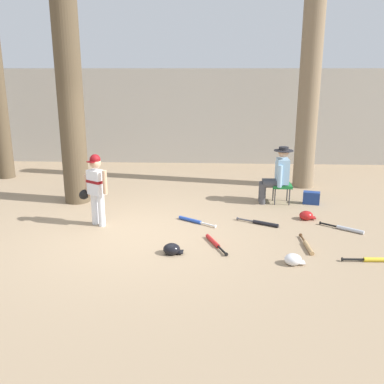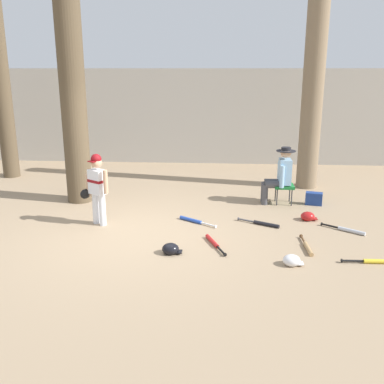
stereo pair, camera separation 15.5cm
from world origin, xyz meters
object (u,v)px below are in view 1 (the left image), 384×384
tree_behind_spectator (310,73)px  batting_helmet_black (172,249)px  handbag_beside_stool (311,198)px  bat_black_composite (262,223)px  young_ballplayer (96,185)px  folding_stool (282,186)px  bat_red_barrel (214,242)px  bat_wood_tan (308,246)px  bat_yellow_trainer (376,260)px  batting_helmet_red (306,216)px  batting_helmet_white (293,260)px  seated_spectator (278,173)px  bat_blue_youth (193,221)px  bat_aluminum_silver (347,229)px  tree_near_player (69,85)px

tree_behind_spectator → batting_helmet_black: bearing=-123.8°
handbag_beside_stool → bat_black_composite: (-1.17, -1.35, -0.10)m
young_ballplayer → folding_stool: (3.53, 1.53, -0.38)m
bat_red_barrel → bat_wood_tan: bearing=-3.4°
bat_black_composite → batting_helmet_black: size_ratio=2.41×
young_ballplayer → handbag_beside_stool: bearing=19.7°
bat_wood_tan → batting_helmet_black: 2.15m
bat_yellow_trainer → batting_helmet_red: 1.96m
batting_helmet_white → batting_helmet_black: bearing=170.9°
bat_red_barrel → batting_helmet_white: 1.34m
young_ballplayer → batting_helmet_red: young_ballplayer is taller
bat_yellow_trainer → batting_helmet_red: size_ratio=2.62×
tree_behind_spectator → young_ballplayer: tree_behind_spectator is taller
bat_black_composite → batting_helmet_red: bearing=21.5°
bat_red_barrel → batting_helmet_black: size_ratio=2.53×
handbag_beside_stool → bat_yellow_trainer: (0.33, -2.86, -0.10)m
handbag_beside_stool → tree_behind_spectator: bearing=86.0°
seated_spectator → batting_helmet_white: size_ratio=4.03×
bat_black_composite → bat_blue_youth: 1.27m
young_ballplayer → batting_helmet_black: 2.03m
handbag_beside_stool → bat_yellow_trainer: 2.88m
young_ballplayer → bat_black_composite: 3.08m
young_ballplayer → batting_helmet_red: size_ratio=4.27×
bat_aluminum_silver → bat_yellow_trainer: size_ratio=0.85×
tree_near_player → batting_helmet_white: bearing=-36.0°
bat_red_barrel → batting_helmet_red: (1.74, 1.30, 0.04)m
young_ballplayer → folding_stool: size_ratio=3.18×
bat_blue_youth → bat_yellow_trainer: bearing=-29.8°
folding_stool → handbag_beside_stool: 0.67m
folding_stool → batting_helmet_red: bearing=-73.1°
seated_spectator → batting_helmet_red: 1.27m
bat_wood_tan → batting_helmet_black: size_ratio=2.53×
bat_blue_youth → handbag_beside_stool: bearing=27.6°
young_ballplayer → batting_helmet_white: size_ratio=4.37×
bat_wood_tan → bat_yellow_trainer: bearing=-27.2°
bat_blue_youth → batting_helmet_black: 1.47m
bat_blue_youth → seated_spectator: bearing=37.6°
young_ballplayer → bat_blue_youth: (1.72, 0.22, -0.71)m
bat_blue_youth → batting_helmet_black: size_ratio=2.30×
tree_behind_spectator → handbag_beside_stool: (-0.10, -1.45, -2.52)m
young_ballplayer → batting_helmet_white: bearing=-25.0°
tree_near_player → bat_blue_youth: 3.70m
tree_behind_spectator → bat_aluminum_silver: tree_behind_spectator is taller
bat_black_composite → tree_behind_spectator: bearing=65.7°
tree_near_player → batting_helmet_white: size_ratio=18.70×
bat_aluminum_silver → batting_helmet_white: bearing=-129.6°
seated_spectator → batting_helmet_white: seated_spectator is taller
handbag_beside_stool → bat_blue_youth: (-2.44, -1.28, -0.10)m
tree_near_player → bat_black_composite: bearing=-18.8°
seated_spectator → bat_wood_tan: size_ratio=1.53×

